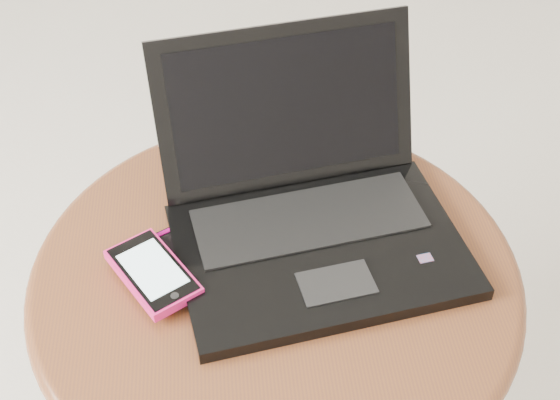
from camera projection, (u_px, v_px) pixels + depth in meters
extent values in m
cylinder|color=#5D2B16|center=(276.00, 378.00, 1.04)|extent=(0.09, 0.09, 0.40)
cylinder|color=brown|center=(275.00, 274.00, 0.89)|extent=(0.55, 0.55, 0.03)
torus|color=brown|center=(275.00, 274.00, 0.89)|extent=(0.58, 0.58, 0.03)
cube|color=black|center=(320.00, 251.00, 0.89)|extent=(0.36, 0.28, 0.02)
cube|color=black|center=(309.00, 218.00, 0.92)|extent=(0.29, 0.15, 0.00)
cube|color=black|center=(336.00, 283.00, 0.84)|extent=(0.09, 0.06, 0.00)
cube|color=red|center=(425.00, 258.00, 0.87)|extent=(0.02, 0.02, 0.00)
cube|color=black|center=(286.00, 106.00, 0.93)|extent=(0.33, 0.13, 0.19)
cube|color=black|center=(287.00, 107.00, 0.92)|extent=(0.29, 0.11, 0.16)
cube|color=black|center=(172.00, 268.00, 0.88)|extent=(0.11, 0.13, 0.01)
cube|color=#B90475|center=(151.00, 239.00, 0.90)|extent=(0.05, 0.03, 0.00)
cube|color=#FF1F7C|center=(153.00, 273.00, 0.86)|extent=(0.11, 0.13, 0.01)
cube|color=black|center=(152.00, 269.00, 0.85)|extent=(0.11, 0.12, 0.00)
cube|color=#CAEFF5|center=(152.00, 269.00, 0.85)|extent=(0.08, 0.10, 0.00)
cylinder|color=black|center=(175.00, 296.00, 0.82)|extent=(0.01, 0.01, 0.00)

